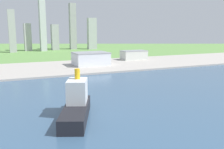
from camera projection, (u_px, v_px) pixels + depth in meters
The scene contains 7 objects.
ground_plane at pixel (96, 103), 205.04m from camera, with size 2400.00×2400.00×0.00m, color #619048.
water_bay at pixel (131, 129), 150.99m from camera, with size 840.00×360.00×0.15m, color #385675.
industrial_pier at pixel (51, 68), 375.95m from camera, with size 840.00×140.00×2.50m, color #ACA49C.
cargo_ship at pixel (76, 105), 169.59m from camera, with size 35.30×57.06×31.72m.
warehouse_main at pixel (91, 59), 397.73m from camera, with size 52.96×41.51×20.12m.
warehouse_annex at pixel (134, 55), 469.47m from camera, with size 46.71×25.54×16.70m.
distant_skyline at pixel (19, 29), 650.91m from camera, with size 355.09×58.31×146.00m.
Camera 1 is at (-67.54, 113.75, 59.09)m, focal length 40.90 mm.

